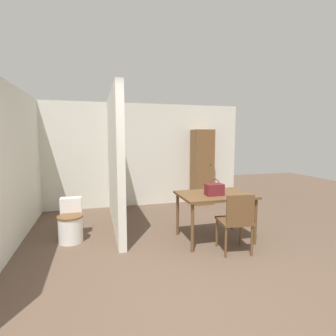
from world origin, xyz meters
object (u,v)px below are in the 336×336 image
(wooden_chair, at_px, (236,220))
(toilet, at_px, (71,224))
(wooden_cabinet, at_px, (202,167))
(dining_table, at_px, (215,198))
(handbag, at_px, (214,189))

(wooden_chair, bearing_deg, toilet, 161.73)
(toilet, bearing_deg, wooden_cabinet, 29.39)
(dining_table, bearing_deg, wooden_cabinet, 72.23)
(toilet, bearing_deg, dining_table, -14.20)
(handbag, bearing_deg, wooden_cabinet, 71.53)
(wooden_cabinet, bearing_deg, dining_table, -107.77)
(handbag, distance_m, wooden_cabinet, 2.51)
(wooden_chair, height_order, handbag, handbag)
(dining_table, bearing_deg, handbag, -122.32)
(dining_table, height_order, handbag, handbag)
(dining_table, bearing_deg, wooden_chair, -82.88)
(toilet, relative_size, handbag, 2.44)
(dining_table, relative_size, wooden_chair, 1.31)
(wooden_chair, xyz_separation_m, wooden_cabinet, (0.66, 2.84, 0.44))
(wooden_chair, distance_m, handbag, 0.60)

